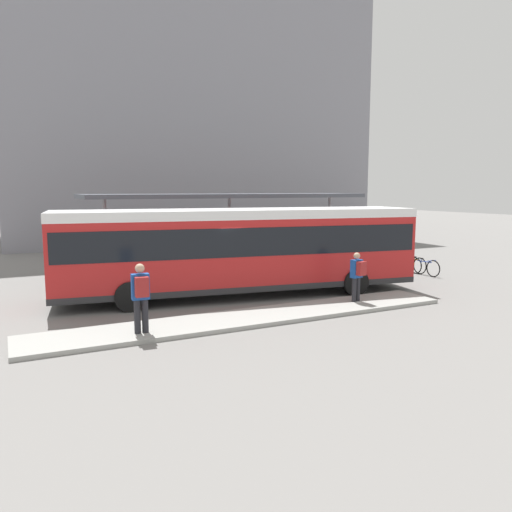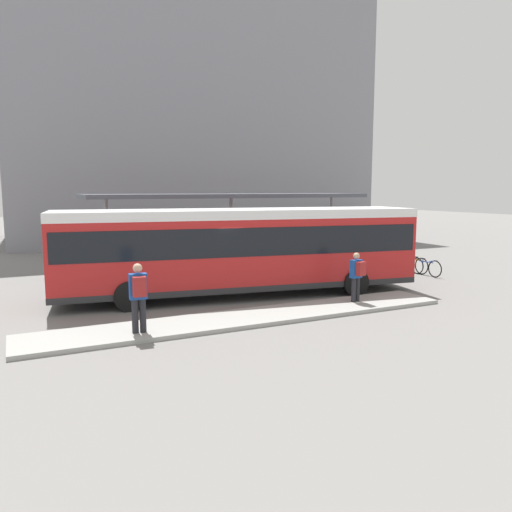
{
  "view_description": "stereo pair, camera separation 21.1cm",
  "coord_description": "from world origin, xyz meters",
  "px_view_note": "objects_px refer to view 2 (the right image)",
  "views": [
    {
      "loc": [
        -7.29,
        -15.61,
        3.69
      ],
      "look_at": [
        0.62,
        0.0,
        1.36
      ],
      "focal_mm": 35.0,
      "sensor_mm": 36.0,
      "label": 1
    },
    {
      "loc": [
        -7.1,
        -15.7,
        3.69
      ],
      "look_at": [
        0.62,
        0.0,
        1.36
      ],
      "focal_mm": 35.0,
      "sensor_mm": 36.0,
      "label": 2
    }
  ],
  "objects_px": {
    "city_bus": "(240,245)",
    "potted_planter_near_shelter": "(258,263)",
    "bicycle_blue": "(426,267)",
    "pedestrian_waiting": "(139,294)",
    "pedestrian_companion": "(357,274)",
    "bicycle_orange": "(413,264)"
  },
  "relations": [
    {
      "from": "city_bus",
      "to": "potted_planter_near_shelter",
      "type": "bearing_deg",
      "value": 62.27
    },
    {
      "from": "bicycle_blue",
      "to": "bicycle_orange",
      "type": "xyz_separation_m",
      "value": [
        0.05,
        0.84,
        0.0
      ]
    },
    {
      "from": "pedestrian_waiting",
      "to": "bicycle_blue",
      "type": "distance_m",
      "value": 13.76
    },
    {
      "from": "pedestrian_waiting",
      "to": "potted_planter_near_shelter",
      "type": "xyz_separation_m",
      "value": [
        6.42,
        6.25,
        -0.49
      ]
    },
    {
      "from": "pedestrian_companion",
      "to": "potted_planter_near_shelter",
      "type": "bearing_deg",
      "value": -4.3
    },
    {
      "from": "bicycle_blue",
      "to": "potted_planter_near_shelter",
      "type": "height_order",
      "value": "potted_planter_near_shelter"
    },
    {
      "from": "pedestrian_companion",
      "to": "bicycle_blue",
      "type": "bearing_deg",
      "value": -73.26
    },
    {
      "from": "bicycle_orange",
      "to": "bicycle_blue",
      "type": "bearing_deg",
      "value": 172.83
    },
    {
      "from": "pedestrian_waiting",
      "to": "potted_planter_near_shelter",
      "type": "relative_size",
      "value": 1.46
    },
    {
      "from": "city_bus",
      "to": "pedestrian_companion",
      "type": "height_order",
      "value": "city_bus"
    },
    {
      "from": "city_bus",
      "to": "pedestrian_waiting",
      "type": "xyz_separation_m",
      "value": [
        -4.36,
        -3.49,
        -0.65
      ]
    },
    {
      "from": "pedestrian_companion",
      "to": "bicycle_orange",
      "type": "bearing_deg",
      "value": -67.68
    },
    {
      "from": "pedestrian_companion",
      "to": "potted_planter_near_shelter",
      "type": "xyz_separation_m",
      "value": [
        -0.65,
        5.81,
        -0.39
      ]
    },
    {
      "from": "city_bus",
      "to": "pedestrian_companion",
      "type": "bearing_deg",
      "value": -39.41
    },
    {
      "from": "pedestrian_waiting",
      "to": "potted_planter_near_shelter",
      "type": "distance_m",
      "value": 8.97
    },
    {
      "from": "city_bus",
      "to": "bicycle_blue",
      "type": "bearing_deg",
      "value": 9.97
    },
    {
      "from": "pedestrian_waiting",
      "to": "potted_planter_near_shelter",
      "type": "bearing_deg",
      "value": -41.94
    },
    {
      "from": "pedestrian_companion",
      "to": "pedestrian_waiting",
      "type": "bearing_deg",
      "value": 82.89
    },
    {
      "from": "pedestrian_companion",
      "to": "bicycle_orange",
      "type": "relative_size",
      "value": 0.91
    },
    {
      "from": "bicycle_orange",
      "to": "potted_planter_near_shelter",
      "type": "distance_m",
      "value": 7.1
    },
    {
      "from": "bicycle_orange",
      "to": "pedestrian_companion",
      "type": "bearing_deg",
      "value": 119.13
    },
    {
      "from": "bicycle_blue",
      "to": "city_bus",
      "type": "bearing_deg",
      "value": -91.11
    }
  ]
}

